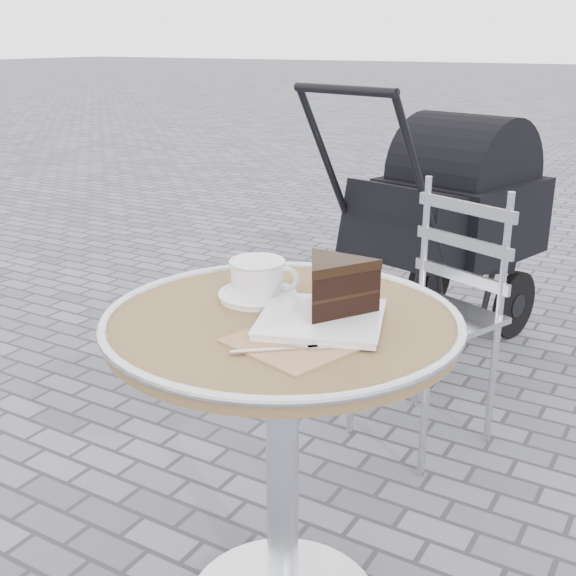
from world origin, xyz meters
The scene contains 5 objects.
cafe_table centered at (0.00, 0.00, 0.57)m, with size 0.72×0.72×0.74m.
cappuccino_set centered at (-0.10, 0.07, 0.77)m, with size 0.19×0.16×0.08m.
cake_plate_set centered at (0.09, 0.03, 0.79)m, with size 0.29×0.39×0.13m.
bistro_chair centered at (0.02, 0.97, 0.52)m, with size 0.48×0.48×0.83m.
baby_stroller centered at (-0.25, 1.73, 0.50)m, with size 0.74×1.15×1.11m.
Camera 1 is at (0.69, -1.14, 1.26)m, focal length 45.00 mm.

